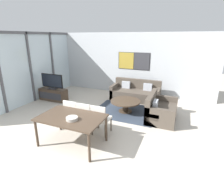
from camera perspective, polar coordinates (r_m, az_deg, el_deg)
ground_plane at (r=4.40m, az=-17.61°, el=-20.48°), size 24.00×24.00×0.00m
wall_back at (r=8.19m, az=5.27°, el=8.36°), size 7.60×0.09×2.80m
window_wall_left at (r=7.78m, az=-25.30°, el=7.31°), size 0.07×5.16×2.80m
area_rug at (r=6.43m, az=4.34°, el=-7.10°), size 2.21×1.69×0.01m
tv_console at (r=7.83m, az=-18.59°, el=-1.55°), size 1.21×0.43×0.50m
television at (r=7.68m, az=-18.98°, el=2.45°), size 1.04×0.20×0.64m
sofa_main at (r=7.60m, az=7.77°, el=-1.16°), size 2.03×0.89×0.83m
sofa_side at (r=6.00m, az=15.21°, el=-6.69°), size 0.89×1.39×0.83m
coffee_table at (r=6.31m, az=4.41°, el=-4.54°), size 1.07×1.07×0.42m
dining_table at (r=4.44m, az=-13.11°, el=-9.47°), size 1.59×0.99×0.75m
dining_chair_left at (r=5.27m, az=-12.63°, el=-7.17°), size 0.46×0.46×0.88m
dining_chair_centre at (r=5.02m, az=-8.50°, el=-8.18°), size 0.46×0.46×0.88m
dining_chair_right at (r=4.82m, az=-3.85°, el=-9.15°), size 0.46×0.46×0.88m
fruit_bowl at (r=4.23m, az=-12.97°, el=-9.16°), size 0.28×0.28×0.07m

